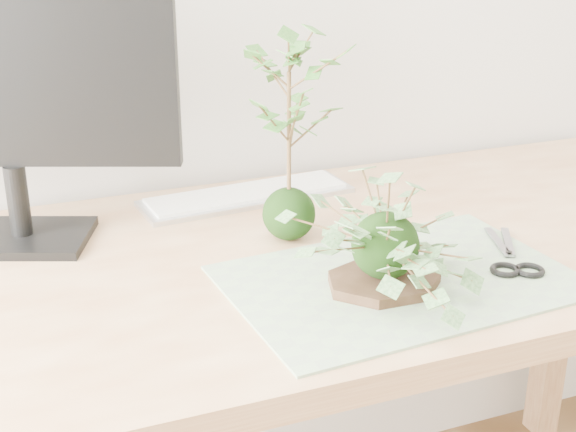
% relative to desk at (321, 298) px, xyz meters
% --- Properties ---
extents(desk, '(1.60, 0.70, 0.74)m').
position_rel_desk_xyz_m(desk, '(0.00, 0.00, 0.00)').
color(desk, '#D3AE81').
rests_on(desk, ground_plane).
extents(cutting_mat, '(0.51, 0.36, 0.00)m').
position_rel_desk_xyz_m(cutting_mat, '(0.06, -0.15, 0.09)').
color(cutting_mat, gray).
rests_on(cutting_mat, desk).
extents(stone_dish, '(0.17, 0.17, 0.01)m').
position_rel_desk_xyz_m(stone_dish, '(0.02, -0.16, 0.10)').
color(stone_dish, black).
rests_on(stone_dish, cutting_mat).
extents(ivy_kokedama, '(0.31, 0.31, 0.19)m').
position_rel_desk_xyz_m(ivy_kokedama, '(0.02, -0.16, 0.20)').
color(ivy_kokedama, black).
rests_on(ivy_kokedama, stone_dish).
extents(maple_kokedama, '(0.23, 0.23, 0.35)m').
position_rel_desk_xyz_m(maple_kokedama, '(-0.03, 0.05, 0.34)').
color(maple_kokedama, black).
rests_on(maple_kokedama, desk).
extents(keyboard, '(0.39, 0.15, 0.01)m').
position_rel_desk_xyz_m(keyboard, '(-0.04, 0.25, 0.09)').
color(keyboard, '#BDBDC1').
rests_on(keyboard, desk).
extents(monitor, '(0.49, 0.22, 0.45)m').
position_rel_desk_xyz_m(monitor, '(-0.43, 0.20, 0.35)').
color(monitor, black).
rests_on(monitor, desk).
extents(scissors, '(0.09, 0.18, 0.01)m').
position_rel_desk_xyz_m(scissors, '(0.24, -0.17, 0.10)').
color(scissors, gray).
rests_on(scissors, cutting_mat).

